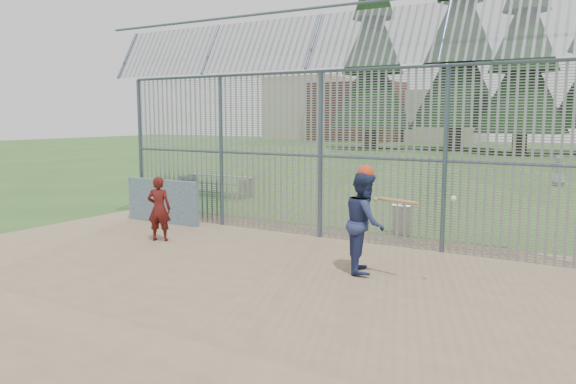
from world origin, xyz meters
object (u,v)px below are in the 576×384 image
Objects in this scene: batter at (365,222)px; trash_can at (403,219)px; dugout_wall at (163,201)px; onlooker at (159,209)px; bleacher at (216,185)px.

batter is 3.85m from trash_can.
dugout_wall is 2.33m from onlooker.
batter is (6.77, -1.71, 0.35)m from dugout_wall.
bleacher is at bearing -86.21° from onlooker.
trash_can is at bearing -20.28° from bleacher.
onlooker reaches higher than trash_can.
onlooker reaches higher than dugout_wall.
onlooker is 6.00m from trash_can.
dugout_wall is at bearing -72.96° from onlooker.
dugout_wall is 1.31× the size of batter.
onlooker is at bearing 65.59° from batter.
trash_can is 0.27× the size of bleacher.
batter is 5.22m from onlooker.
dugout_wall is 6.99m from batter.
onlooker is 7.84m from bleacher.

